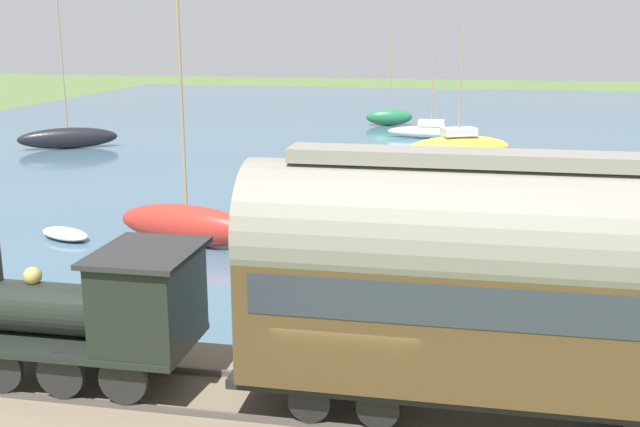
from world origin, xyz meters
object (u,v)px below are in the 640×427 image
object	(u,v)px
sailboat_green	(389,116)
rowboat_off_pier	(65,234)
steam_locomotive	(101,307)
sailboat_yellow	(458,148)
passenger_coach	(513,278)
rowboat_near_shore	(425,278)
sailboat_white	(431,131)
sailboat_black	(68,137)
sailboat_red	(187,224)
rowboat_far_out	(583,296)

from	to	relation	value
sailboat_green	rowboat_off_pier	bearing A→B (deg)	153.65
steam_locomotive	sailboat_yellow	bearing A→B (deg)	-12.28
passenger_coach	rowboat_near_shore	world-z (taller)	passenger_coach
steam_locomotive	sailboat_white	xyz separation A→B (m)	(39.08, -4.63, -1.64)
sailboat_yellow	sailboat_black	size ratio (longest dim) A/B	0.79
sailboat_green	rowboat_off_pier	size ratio (longest dim) A/B	3.43
passenger_coach	sailboat_red	xyz separation A→B (m)	(11.35, 10.26, -2.49)
rowboat_off_pier	sailboat_black	bearing A→B (deg)	53.98
passenger_coach	rowboat_off_pier	size ratio (longest dim) A/B	3.93
sailboat_red	sailboat_yellow	size ratio (longest dim) A/B	1.24
steam_locomotive	sailboat_yellow	distance (m)	30.72
passenger_coach	sailboat_white	distance (m)	39.29
steam_locomotive	rowboat_far_out	size ratio (longest dim) A/B	2.28
sailboat_green	rowboat_near_shore	bearing A→B (deg)	174.51
sailboat_black	steam_locomotive	bearing A→B (deg)	-179.97
sailboat_yellow	sailboat_black	bearing A→B (deg)	64.39
sailboat_yellow	rowboat_off_pier	size ratio (longest dim) A/B	3.09
passenger_coach	rowboat_near_shore	bearing A→B (deg)	12.28
rowboat_off_pier	sailboat_green	bearing A→B (deg)	11.84
sailboat_white	sailboat_black	xyz separation A→B (m)	(-8.79, 22.20, 0.21)
rowboat_off_pier	rowboat_near_shore	bearing A→B (deg)	-76.17
steam_locomotive	passenger_coach	world-z (taller)	passenger_coach
sailboat_white	sailboat_green	distance (m)	7.28
sailboat_green	rowboat_far_out	distance (m)	38.58
rowboat_far_out	sailboat_black	bearing A→B (deg)	110.94
rowboat_near_shore	rowboat_off_pier	size ratio (longest dim) A/B	0.89
rowboat_off_pier	passenger_coach	bearing A→B (deg)	-101.57
sailboat_yellow	rowboat_far_out	bearing A→B (deg)	164.62
steam_locomotive	sailboat_green	xyz separation A→B (m)	(45.45, -1.11, -1.43)
sailboat_red	sailboat_white	xyz separation A→B (m)	(27.73, -7.20, -0.26)
sailboat_green	sailboat_black	world-z (taller)	sailboat_black
steam_locomotive	rowboat_off_pier	xyz separation A→B (m)	(11.18, 7.16, -1.95)
rowboat_off_pier	sailboat_yellow	bearing A→B (deg)	-10.63
sailboat_white	rowboat_near_shore	xyz separation A→B (m)	(-30.56, -1.20, -0.24)
passenger_coach	rowboat_far_out	xyz separation A→B (m)	(7.97, -2.53, -3.05)
sailboat_green	sailboat_white	bearing A→B (deg)	-163.87
sailboat_white	sailboat_black	distance (m)	23.87
steam_locomotive	rowboat_near_shore	world-z (taller)	steam_locomotive
rowboat_off_pier	rowboat_far_out	bearing A→B (deg)	-75.07
sailboat_white	sailboat_yellow	world-z (taller)	sailboat_yellow
steam_locomotive	rowboat_near_shore	xyz separation A→B (m)	(8.52, -5.84, -1.89)
sailboat_white	sailboat_green	bearing A→B (deg)	31.94
sailboat_white	rowboat_near_shore	size ratio (longest dim) A/B	2.77
sailboat_red	sailboat_black	distance (m)	24.16
sailboat_red	sailboat_green	world-z (taller)	sailboat_red
sailboat_yellow	rowboat_near_shore	world-z (taller)	sailboat_yellow
steam_locomotive	sailboat_green	distance (m)	45.49
steam_locomotive	sailboat_red	bearing A→B (deg)	12.76
steam_locomotive	sailboat_yellow	size ratio (longest dim) A/B	0.68
rowboat_near_shore	sailboat_white	bearing A→B (deg)	-6.96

